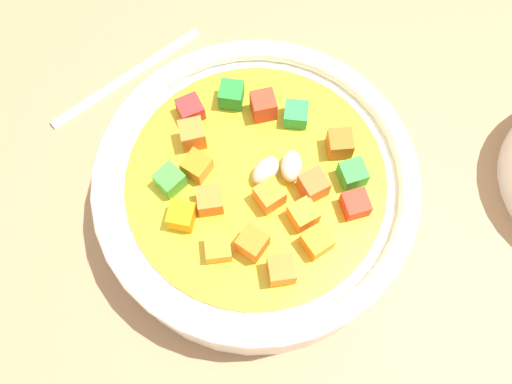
{
  "coord_description": "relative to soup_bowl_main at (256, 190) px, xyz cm",
  "views": [
    {
      "loc": [
        -11.89,
        7.05,
        38.54
      ],
      "look_at": [
        0.0,
        0.0,
        2.7
      ],
      "focal_mm": 40.01,
      "sensor_mm": 36.0,
      "label": 1
    }
  ],
  "objects": [
    {
      "name": "spoon",
      "position": [
        13.5,
        9.13,
        -2.63
      ],
      "size": [
        4.71,
        22.38,
        0.86
      ],
      "rotation": [
        0.0,
        0.0,
        1.72
      ],
      "color": "silver",
      "rests_on": "ground_plane"
    },
    {
      "name": "soup_bowl_main",
      "position": [
        0.0,
        0.0,
        0.0
      ],
      "size": [
        21.05,
        21.05,
        6.7
      ],
      "color": "white",
      "rests_on": "ground_plane"
    },
    {
      "name": "ground_plane",
      "position": [
        0.01,
        0.01,
        -4.04
      ],
      "size": [
        140.0,
        140.0,
        2.0
      ],
      "primitive_type": "cube",
      "color": "#9E754F"
    }
  ]
}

